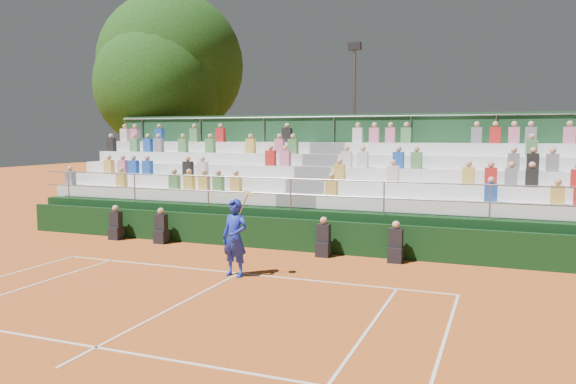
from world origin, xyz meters
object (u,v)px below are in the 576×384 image
at_px(tree_east, 171,66).
at_px(tennis_player, 235,238).
at_px(tree_west, 159,85).
at_px(floodlight_mast, 354,113).

bearing_deg(tree_east, tennis_player, -51.88).
bearing_deg(tree_west, tennis_player, -49.26).
distance_m(tennis_player, tree_east, 17.60).
distance_m(tennis_player, floodlight_mast, 13.94).
relative_size(tennis_player, tree_east, 0.20).
relative_size(tree_east, floodlight_mast, 1.39).
bearing_deg(tree_west, floodlight_mast, 10.42).
xyz_separation_m(tree_west, floodlight_mast, (9.62, 1.77, -1.45)).
height_order(tennis_player, floodlight_mast, floodlight_mast).
bearing_deg(tree_west, tree_east, 94.43).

